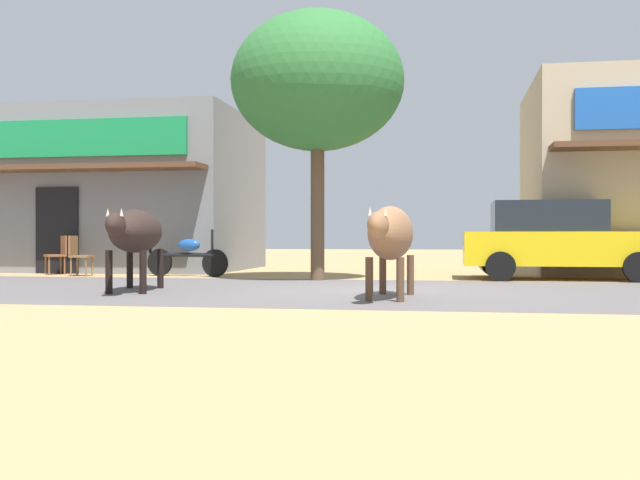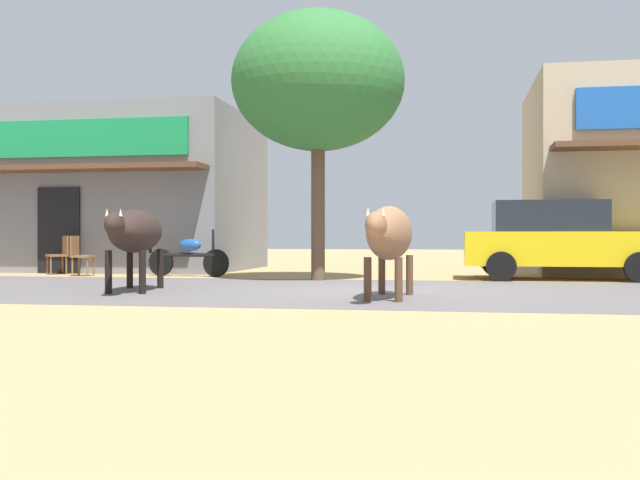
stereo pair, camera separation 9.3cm
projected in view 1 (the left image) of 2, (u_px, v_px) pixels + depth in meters
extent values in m
plane|color=tan|center=(377.00, 291.00, 12.24)|extent=(80.00, 80.00, 0.00)
cube|color=#5D5758|center=(377.00, 291.00, 12.24)|extent=(72.00, 6.33, 0.00)
cube|color=slate|center=(131.00, 193.00, 20.51)|extent=(6.34, 5.06, 4.21)
cube|color=#198C4C|center=(86.00, 138.00, 17.95)|extent=(5.07, 0.10, 0.90)
cube|color=brown|center=(78.00, 168.00, 17.57)|extent=(6.08, 0.90, 0.12)
cube|color=black|center=(57.00, 230.00, 18.12)|extent=(1.10, 0.06, 2.10)
cylinder|color=brown|center=(318.00, 209.00, 15.39)|extent=(0.28, 0.28, 2.94)
ellipsoid|color=#2D6D32|center=(318.00, 81.00, 15.37)|extent=(3.57, 3.57, 2.86)
cube|color=yellow|center=(562.00, 248.00, 15.66)|extent=(4.06, 1.78, 0.70)
cube|color=#1E2328|center=(547.00, 217.00, 15.70)|extent=(2.23, 1.64, 0.64)
cylinder|color=black|center=(618.00, 264.00, 16.31)|extent=(0.60, 0.18, 0.60)
cylinder|color=black|center=(639.00, 267.00, 14.56)|extent=(0.60, 0.18, 0.60)
cylinder|color=black|center=(495.00, 263.00, 16.75)|extent=(0.60, 0.18, 0.60)
cylinder|color=black|center=(500.00, 266.00, 15.00)|extent=(0.60, 0.18, 0.60)
cylinder|color=black|center=(215.00, 263.00, 16.59)|extent=(0.62, 0.19, 0.62)
cylinder|color=black|center=(160.00, 262.00, 17.09)|extent=(0.62, 0.19, 0.62)
cylinder|color=black|center=(187.00, 255.00, 16.84)|extent=(1.42, 0.37, 0.10)
ellipsoid|color=#1E4C99|center=(189.00, 245.00, 16.82)|extent=(0.60, 0.34, 0.28)
cylinder|color=black|center=(212.00, 243.00, 16.61)|extent=(0.06, 0.06, 0.60)
ellipsoid|color=#2E211D|center=(136.00, 231.00, 12.28)|extent=(1.09, 2.10, 0.71)
ellipsoid|color=#2E211D|center=(116.00, 224.00, 11.03)|extent=(0.37, 0.60, 0.36)
cone|color=beige|center=(121.00, 212.00, 10.98)|extent=(0.06, 0.06, 0.12)
cone|color=beige|center=(108.00, 212.00, 10.98)|extent=(0.06, 0.06, 0.12)
cylinder|color=black|center=(143.00, 272.00, 11.64)|extent=(0.11, 0.11, 0.69)
cylinder|color=black|center=(109.00, 272.00, 11.63)|extent=(0.11, 0.11, 0.69)
cylinder|color=black|center=(160.00, 269.00, 12.93)|extent=(0.11, 0.11, 0.69)
cylinder|color=black|center=(130.00, 269.00, 12.93)|extent=(0.11, 0.11, 0.69)
cylinder|color=black|center=(150.00, 237.00, 13.33)|extent=(0.05, 0.05, 0.57)
ellipsoid|color=#8A6041|center=(391.00, 233.00, 10.90)|extent=(0.73, 2.01, 0.79)
ellipsoid|color=#8A6041|center=(378.00, 225.00, 9.69)|extent=(0.31, 0.58, 0.36)
cone|color=beige|center=(385.00, 211.00, 9.62)|extent=(0.06, 0.06, 0.12)
cone|color=beige|center=(370.00, 211.00, 9.67)|extent=(0.06, 0.06, 0.12)
cylinder|color=brown|center=(400.00, 280.00, 10.23)|extent=(0.11, 0.11, 0.62)
cylinder|color=brown|center=(369.00, 279.00, 10.33)|extent=(0.11, 0.11, 0.62)
cylinder|color=brown|center=(410.00, 275.00, 11.48)|extent=(0.11, 0.11, 0.62)
cylinder|color=brown|center=(383.00, 275.00, 11.58)|extent=(0.11, 0.11, 0.62)
cylinder|color=brown|center=(400.00, 240.00, 11.91)|extent=(0.05, 0.05, 0.63)
cube|color=brown|center=(55.00, 256.00, 17.67)|extent=(0.62, 0.62, 0.05)
cube|color=brown|center=(64.00, 245.00, 17.78)|extent=(0.33, 0.35, 0.44)
cylinder|color=brown|center=(49.00, 266.00, 17.42)|extent=(0.04, 0.04, 0.43)
cylinder|color=brown|center=(46.00, 265.00, 17.72)|extent=(0.04, 0.04, 0.43)
cylinder|color=brown|center=(65.00, 266.00, 17.62)|extent=(0.04, 0.04, 0.43)
cylinder|color=brown|center=(61.00, 265.00, 17.91)|extent=(0.04, 0.04, 0.43)
cube|color=brown|center=(82.00, 256.00, 16.96)|extent=(0.47, 0.47, 0.05)
cube|color=brown|center=(73.00, 245.00, 16.97)|extent=(0.08, 0.44, 0.44)
cylinder|color=brown|center=(92.00, 266.00, 17.12)|extent=(0.04, 0.04, 0.43)
cylinder|color=brown|center=(86.00, 267.00, 16.77)|extent=(0.04, 0.04, 0.43)
cylinder|color=brown|center=(77.00, 266.00, 17.15)|extent=(0.04, 0.04, 0.43)
cylinder|color=brown|center=(71.00, 267.00, 16.80)|extent=(0.04, 0.04, 0.43)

